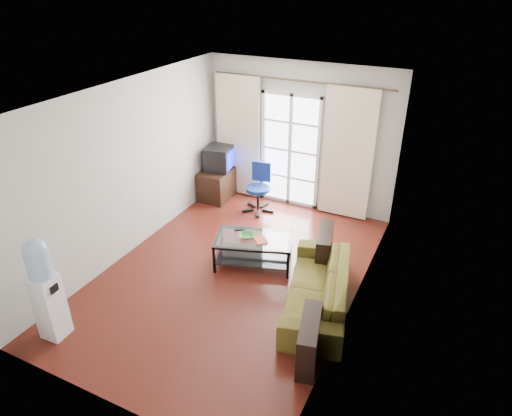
{
  "coord_description": "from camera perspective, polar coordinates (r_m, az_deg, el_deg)",
  "views": [
    {
      "loc": [
        2.77,
        -4.9,
        4.11
      ],
      "look_at": [
        0.21,
        0.35,
        1.0
      ],
      "focal_mm": 32.0,
      "sensor_mm": 36.0,
      "label": 1
    }
  ],
  "objects": [
    {
      "name": "tv_stand",
      "position": [
        9.08,
        -4.77,
        3.07
      ],
      "size": [
        0.55,
        0.81,
        0.58
      ],
      "primitive_type": "cube",
      "rotation": [
        0.0,
        0.0,
        0.03
      ],
      "color": "black",
      "rests_on": "floor"
    },
    {
      "name": "coffee_table",
      "position": [
        7.0,
        -0.33,
        -4.93
      ],
      "size": [
        1.31,
        1.0,
        0.47
      ],
      "rotation": [
        0.0,
        0.0,
        0.33
      ],
      "color": "silver",
      "rests_on": "floor"
    },
    {
      "name": "crt_tv",
      "position": [
        8.91,
        -4.75,
        6.24
      ],
      "size": [
        0.57,
        0.57,
        0.46
      ],
      "rotation": [
        0.0,
        0.0,
        0.17
      ],
      "color": "black",
      "rests_on": "tv_stand"
    },
    {
      "name": "bowl",
      "position": [
        6.91,
        -1.15,
        -3.5
      ],
      "size": [
        0.4,
        0.4,
        0.06
      ],
      "primitive_type": "imported",
      "rotation": [
        0.0,
        0.0,
        0.44
      ],
      "color": "#328A49",
      "rests_on": "coffee_table"
    },
    {
      "name": "sofa",
      "position": [
        6.27,
        7.72,
        -9.78
      ],
      "size": [
        2.35,
        1.68,
        0.58
      ],
      "primitive_type": "imported",
      "rotation": [
        0.0,
        0.0,
        -1.34
      ],
      "color": "olive",
      "rests_on": "floor"
    },
    {
      "name": "water_cooler",
      "position": [
        6.04,
        -24.87,
        -8.99
      ],
      "size": [
        0.31,
        0.3,
        1.4
      ],
      "rotation": [
        0.0,
        0.0,
        0.04
      ],
      "color": "white",
      "rests_on": "floor"
    },
    {
      "name": "book",
      "position": [
        6.81,
        -0.13,
        -4.16
      ],
      "size": [
        0.41,
        0.41,
        0.02
      ],
      "primitive_type": "imported",
      "rotation": [
        0.0,
        0.0,
        0.74
      ],
      "color": "maroon",
      "rests_on": "coffee_table"
    },
    {
      "name": "french_door",
      "position": [
        8.55,
        4.29,
        7.16
      ],
      "size": [
        1.16,
        0.06,
        2.15
      ],
      "color": "white",
      "rests_on": "wall_back"
    },
    {
      "name": "radiator",
      "position": [
        8.54,
        9.91,
        1.31
      ],
      "size": [
        0.64,
        0.12,
        0.64
      ],
      "primitive_type": "cube",
      "color": "gray",
      "rests_on": "floor"
    },
    {
      "name": "wall_left",
      "position": [
        7.25,
        -15.77,
        4.55
      ],
      "size": [
        0.02,
        5.2,
        2.7
      ],
      "primitive_type": "cube",
      "color": "#B5B4AC",
      "rests_on": "floor"
    },
    {
      "name": "curtain_left",
      "position": [
        8.87,
        -2.2,
        8.86
      ],
      "size": [
        0.9,
        0.07,
        2.35
      ],
      "primitive_type": "cube",
      "color": "beige",
      "rests_on": "curtain_rod"
    },
    {
      "name": "wall_back",
      "position": [
        8.46,
        5.45,
        8.86
      ],
      "size": [
        3.6,
        0.02,
        2.7
      ],
      "primitive_type": "cube",
      "color": "#B5B4AC",
      "rests_on": "floor"
    },
    {
      "name": "curtain_right",
      "position": [
        8.14,
        11.38,
        6.52
      ],
      "size": [
        0.9,
        0.07,
        2.35
      ],
      "primitive_type": "cube",
      "color": "beige",
      "rests_on": "curtain_rod"
    },
    {
      "name": "curtain_rod",
      "position": [
        8.09,
        5.53,
        15.56
      ],
      "size": [
        3.3,
        0.04,
        0.04
      ],
      "primitive_type": "cylinder",
      "rotation": [
        0.0,
        1.57,
        0.0
      ],
      "color": "#4C3F2D",
      "rests_on": "wall_back"
    },
    {
      "name": "task_chair",
      "position": [
        8.56,
        0.32,
        1.38
      ],
      "size": [
        0.69,
        0.69,
        0.91
      ],
      "rotation": [
        0.0,
        0.0,
        0.12
      ],
      "color": "black",
      "rests_on": "floor"
    },
    {
      "name": "ceiling",
      "position": [
        5.8,
        -3.51,
        13.93
      ],
      "size": [
        5.2,
        5.2,
        0.0
      ],
      "primitive_type": "plane",
      "rotation": [
        3.14,
        0.0,
        0.0
      ],
      "color": "white",
      "rests_on": "wall_back"
    },
    {
      "name": "remote",
      "position": [
        7.1,
        -2.09,
        -2.72
      ],
      "size": [
        0.16,
        0.12,
        0.02
      ],
      "primitive_type": "cube",
      "rotation": [
        0.0,
        0.0,
        0.5
      ],
      "color": "black",
      "rests_on": "coffee_table"
    },
    {
      "name": "wall_front",
      "position": [
        4.54,
        -19.49,
        -11.35
      ],
      "size": [
        3.6,
        0.02,
        2.7
      ],
      "primitive_type": "cube",
      "color": "#B5B4AC",
      "rests_on": "floor"
    },
    {
      "name": "wall_right",
      "position": [
        5.71,
        12.9,
        -1.66
      ],
      "size": [
        0.02,
        5.2,
        2.7
      ],
      "primitive_type": "cube",
      "color": "#B5B4AC",
      "rests_on": "floor"
    },
    {
      "name": "floor",
      "position": [
        6.97,
        -2.87,
        -8.14
      ],
      "size": [
        5.2,
        5.2,
        0.0
      ],
      "primitive_type": "plane",
      "color": "#5A1F15",
      "rests_on": "ground"
    }
  ]
}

